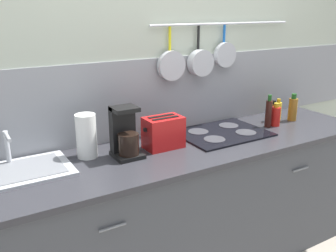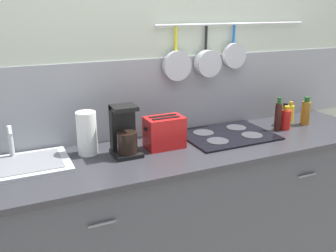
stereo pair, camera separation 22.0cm
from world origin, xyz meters
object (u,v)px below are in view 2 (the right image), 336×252
object	(u,v)px
bottle_cooking_wine	(286,119)
bottle_sesame_oil	(285,115)
toaster	(164,132)
bottle_dish_soap	(278,116)
bottle_vinegar	(290,113)
paper_towel_roll	(87,133)
bottle_olive_oil	(306,112)
coffee_maker	(125,134)

from	to	relation	value
bottle_cooking_wine	bottle_sesame_oil	bearing A→B (deg)	52.42
toaster	bottle_dish_soap	bearing A→B (deg)	-1.81
bottle_dish_soap	bottle_vinegar	size ratio (longest dim) A/B	1.48
paper_towel_roll	bottle_dish_soap	world-z (taller)	paper_towel_roll
paper_towel_roll	bottle_vinegar	world-z (taller)	paper_towel_roll
bottle_olive_oil	paper_towel_roll	bearing A→B (deg)	176.68
paper_towel_roll	coffee_maker	bearing A→B (deg)	-26.02
paper_towel_roll	bottle_dish_soap	bearing A→B (deg)	-5.18
toaster	bottle_olive_oil	size ratio (longest dim) A/B	1.21
toaster	bottle_vinegar	distance (m)	1.07
coffee_maker	bottle_olive_oil	world-z (taller)	coffee_maker
paper_towel_roll	bottle_olive_oil	distance (m)	1.59
paper_towel_roll	coffee_maker	xyz separation A→B (m)	(0.20, -0.10, -0.01)
bottle_sesame_oil	bottle_vinegar	xyz separation A→B (m)	(0.07, 0.01, 0.00)
toaster	bottle_vinegar	size ratio (longest dim) A/B	1.56
toaster	bottle_dish_soap	size ratio (longest dim) A/B	1.06
toaster	bottle_vinegar	xyz separation A→B (m)	(1.07, 0.08, -0.03)
bottle_cooking_wine	bottle_olive_oil	distance (m)	0.22
bottle_dish_soap	bottle_vinegar	xyz separation A→B (m)	(0.21, 0.11, -0.03)
bottle_vinegar	toaster	bearing A→B (deg)	-175.74
bottle_dish_soap	bottle_olive_oil	size ratio (longest dim) A/B	1.14
paper_towel_roll	bottle_vinegar	distance (m)	1.52
bottle_vinegar	bottle_cooking_wine	bearing A→B (deg)	-141.82
toaster	bottle_dish_soap	distance (m)	0.86
coffee_maker	bottle_sesame_oil	xyz separation A→B (m)	(1.26, 0.07, -0.05)
coffee_maker	toaster	bearing A→B (deg)	1.04
toaster	coffee_maker	bearing A→B (deg)	-178.96
paper_towel_roll	toaster	size ratio (longest dim) A/B	1.02
bottle_sesame_oil	paper_towel_roll	bearing A→B (deg)	178.95
paper_towel_roll	bottle_vinegar	bearing A→B (deg)	-0.46
toaster	bottle_sesame_oil	xyz separation A→B (m)	(1.00, 0.07, -0.03)
coffee_maker	bottle_dish_soap	xyz separation A→B (m)	(1.11, -0.02, -0.02)
coffee_maker	bottle_olive_oil	bearing A→B (deg)	0.17
bottle_sesame_oil	bottle_olive_oil	size ratio (longest dim) A/B	0.77
bottle_cooking_wine	bottle_vinegar	distance (m)	0.18
paper_towel_roll	bottle_cooking_wine	world-z (taller)	paper_towel_roll
bottle_dish_soap	coffee_maker	bearing A→B (deg)	178.85
bottle_dish_soap	bottle_olive_oil	world-z (taller)	bottle_dish_soap
toaster	bottle_cooking_wine	distance (m)	0.93
coffee_maker	toaster	world-z (taller)	coffee_maker
coffee_maker	bottle_dish_soap	distance (m)	1.11
bottle_cooking_wine	toaster	bearing A→B (deg)	178.00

